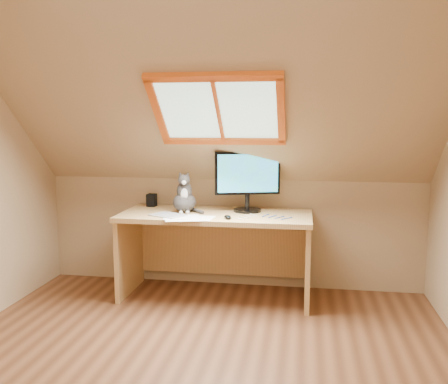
# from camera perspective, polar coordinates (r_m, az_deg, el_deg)

# --- Properties ---
(ground) EXTENTS (3.50, 3.50, 0.00)m
(ground) POSITION_cam_1_polar(r_m,az_deg,el_deg) (3.25, -3.96, -20.17)
(ground) COLOR brown
(ground) RESTS_ON ground
(room_shell) EXTENTS (3.52, 3.52, 2.41)m
(room_shell) POSITION_cam_1_polar(r_m,az_deg,el_deg) (2.77, -4.70, 5.84)
(room_shell) COLOR tan
(room_shell) RESTS_ON ground
(desk) EXTENTS (1.64, 0.72, 0.75)m
(desk) POSITION_cam_1_polar(r_m,az_deg,el_deg) (4.42, -0.78, -5.17)
(desk) COLOR tan
(desk) RESTS_ON ground
(monitor) EXTENTS (0.56, 0.24, 0.53)m
(monitor) POSITION_cam_1_polar(r_m,az_deg,el_deg) (4.34, 2.70, 1.68)
(monitor) COLOR black
(monitor) RESTS_ON desk
(cat) EXTENTS (0.24, 0.27, 0.37)m
(cat) POSITION_cam_1_polar(r_m,az_deg,el_deg) (4.35, -4.54, -0.61)
(cat) COLOR #3E3836
(cat) RESTS_ON desk
(desk_speaker) EXTENTS (0.09, 0.09, 0.12)m
(desk_speaker) POSITION_cam_1_polar(r_m,az_deg,el_deg) (4.69, -8.27, -0.92)
(desk_speaker) COLOR black
(desk_speaker) RESTS_ON desk
(graphics_tablet) EXTENTS (0.34, 0.30, 0.01)m
(graphics_tablet) POSITION_cam_1_polar(r_m,az_deg,el_deg) (4.20, -6.42, -2.66)
(graphics_tablet) COLOR #B2B2B7
(graphics_tablet) RESTS_ON desk
(mouse) EXTENTS (0.09, 0.11, 0.03)m
(mouse) POSITION_cam_1_polar(r_m,az_deg,el_deg) (4.06, 0.41, -2.88)
(mouse) COLOR black
(mouse) RESTS_ON desk
(papers) EXTENTS (0.35, 0.30, 0.01)m
(papers) POSITION_cam_1_polar(r_m,az_deg,el_deg) (4.08, -3.82, -3.00)
(papers) COLOR white
(papers) RESTS_ON desk
(cables) EXTENTS (0.51, 0.26, 0.01)m
(cables) POSITION_cam_1_polar(r_m,az_deg,el_deg) (4.13, 4.64, -2.86)
(cables) COLOR silver
(cables) RESTS_ON desk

